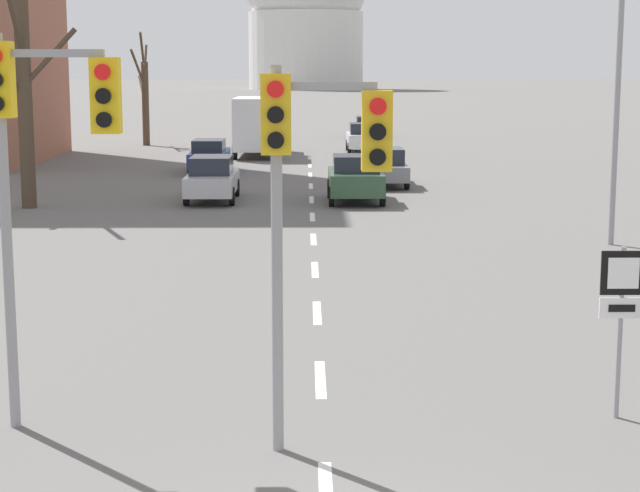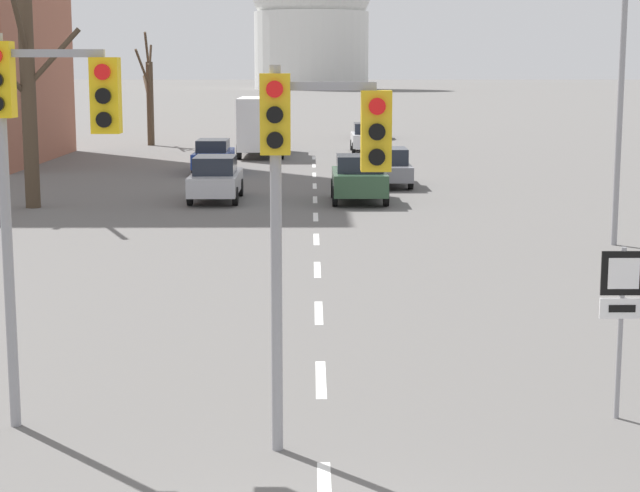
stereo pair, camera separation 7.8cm
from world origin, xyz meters
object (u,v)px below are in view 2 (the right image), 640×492
Objects in this scene: traffic_signal_near_left at (38,133)px; sedan_far_right at (213,155)px; route_sign_post at (622,303)px; sedan_near_left at (359,178)px; sedan_distant_centre at (388,167)px; traffic_signal_centre_tall at (311,164)px; sedan_far_left at (216,178)px; sedan_near_right at (366,138)px; delivery_truck at (262,124)px; street_lamp_right at (609,79)px; sedan_mid_centre at (372,127)px.

traffic_signal_near_left is 34.98m from sedan_far_right.
sedan_far_right is at bearing 103.97° from route_sign_post.
sedan_near_left is (-2.47, 23.67, -0.75)m from route_sign_post.
route_sign_post is 28.98m from sedan_distant_centre.
sedan_distant_centre is (-1.08, 28.95, -0.83)m from route_sign_post.
sedan_near_left is 0.85× the size of sedan_far_right.
traffic_signal_centre_tall reaches higher than sedan_far_left.
sedan_far_left is (-3.40, 25.25, -2.78)m from traffic_signal_centre_tall.
sedan_near_right is at bearing 81.90° from traffic_signal_near_left.
delivery_truck is at bearing 111.18° from sedan_distant_centre.
sedan_near_left is (-6.14, 9.30, -3.56)m from street_lamp_right.
sedan_near_left is (5.20, 23.91, -3.04)m from traffic_signal_near_left.
street_lamp_right reaches higher than sedan_distant_centre.
sedan_near_left is 5.45m from sedan_distant_centre.
traffic_signal_centre_tall is 4.77m from route_sign_post.
sedan_distant_centre reaches higher than sedan_mid_centre.
traffic_signal_centre_tall is 0.67× the size of street_lamp_right.
route_sign_post is 0.61× the size of sedan_near_right.
traffic_signal_centre_tall is 59.86m from sedan_mid_centre.
delivery_truck reaches higher than sedan_far_left.
sedan_far_left is (-7.58, 24.07, -0.79)m from route_sign_post.
sedan_distant_centre is 15.86m from delivery_truck.
delivery_truck is at bearing -155.78° from sedan_near_right.
traffic_signal_near_left reaches higher than sedan_near_right.
sedan_mid_centre is 1.04× the size of sedan_distant_centre.
sedan_mid_centre is 1.05× the size of sedan_far_left.
sedan_far_right is (-6.14, 10.92, -0.09)m from sedan_near_left.
sedan_near_right reaches higher than sedan_far_left.
street_lamp_right is 1.55× the size of sedan_mid_centre.
sedan_distant_centre is (7.52, -5.64, 0.01)m from sedan_far_right.
sedan_far_left is at bearing 97.67° from traffic_signal_centre_tall.
delivery_truck is at bearing 98.85° from route_sign_post.
route_sign_post is 0.54× the size of sedan_distant_centre.
sedan_mid_centre is 1.00× the size of sedan_far_right.
traffic_signal_near_left reaches higher than sedan_far_right.
traffic_signal_centre_tall reaches higher than sedan_distant_centre.
traffic_signal_centre_tall is 0.92× the size of traffic_signal_near_left.
traffic_signal_centre_tall is 17.44m from street_lamp_right.
sedan_far_right is (-4.43, 35.76, -2.82)m from traffic_signal_centre_tall.
sedan_near_right is 23.17m from sedan_far_left.
sedan_near_right is 0.54× the size of delivery_truck.
sedan_far_right is (-7.56, -11.71, -0.04)m from sedan_near_right.
route_sign_post is 0.52× the size of sedan_mid_centre.
sedan_distant_centre is (1.38, 5.28, -0.08)m from sedan_near_left.
sedan_far_left is at bearing 107.47° from route_sign_post.
sedan_near_left is at bearing -77.79° from delivery_truck.
sedan_near_right is at bearing 86.39° from sedan_near_left.
traffic_signal_near_left reaches higher than sedan_distant_centre.
sedan_mid_centre is at bearing 90.05° from route_sign_post.
sedan_far_left is (0.09, 24.31, -3.09)m from traffic_signal_near_left.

